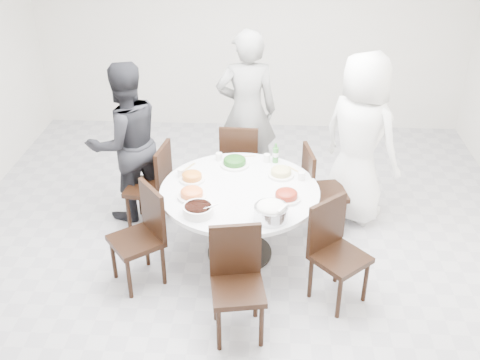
# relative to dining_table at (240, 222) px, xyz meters

# --- Properties ---
(floor) EXTENTS (6.00, 6.00, 0.01)m
(floor) POSITION_rel_dining_table_xyz_m (-0.02, 0.15, -0.38)
(floor) COLOR #B4B3B8
(floor) RESTS_ON ground
(wall_back) EXTENTS (6.00, 0.01, 2.80)m
(wall_back) POSITION_rel_dining_table_xyz_m (-0.02, 3.15, 1.02)
(wall_back) COLOR white
(wall_back) RESTS_ON ground
(dining_table) EXTENTS (1.50, 1.50, 0.75)m
(dining_table) POSITION_rel_dining_table_xyz_m (0.00, 0.00, 0.00)
(dining_table) COLOR white
(dining_table) RESTS_ON floor
(chair_ne) EXTENTS (0.49, 0.49, 0.95)m
(chair_ne) POSITION_rel_dining_table_xyz_m (0.85, 0.49, 0.10)
(chair_ne) COLOR black
(chair_ne) RESTS_ON floor
(chair_n) EXTENTS (0.44, 0.44, 0.95)m
(chair_n) POSITION_rel_dining_table_xyz_m (-0.06, 1.12, 0.10)
(chair_n) COLOR black
(chair_n) RESTS_ON floor
(chair_nw) EXTENTS (0.48, 0.48, 0.95)m
(chair_nw) POSITION_rel_dining_table_xyz_m (-0.99, 0.47, 0.10)
(chair_nw) COLOR black
(chair_nw) RESTS_ON floor
(chair_sw) EXTENTS (0.59, 0.59, 0.95)m
(chair_sw) POSITION_rel_dining_table_xyz_m (-0.91, -0.46, 0.10)
(chair_sw) COLOR black
(chair_sw) RESTS_ON floor
(chair_s) EXTENTS (0.48, 0.48, 0.95)m
(chair_s) POSITION_rel_dining_table_xyz_m (0.05, -1.07, 0.10)
(chair_s) COLOR black
(chair_s) RESTS_ON floor
(chair_se) EXTENTS (0.59, 0.59, 0.95)m
(chair_se) POSITION_rel_dining_table_xyz_m (0.90, -0.61, 0.10)
(chair_se) COLOR black
(chair_se) RESTS_ON floor
(diner_right) EXTENTS (1.06, 1.04, 1.84)m
(diner_right) POSITION_rel_dining_table_xyz_m (1.20, 0.79, 0.55)
(diner_right) COLOR white
(diner_right) RESTS_ON floor
(diner_middle) EXTENTS (0.74, 0.54, 1.89)m
(diner_middle) POSITION_rel_dining_table_xyz_m (0.00, 1.39, 0.57)
(diner_middle) COLOR black
(diner_middle) RESTS_ON floor
(diner_left) EXTENTS (1.07, 1.03, 1.74)m
(diner_left) POSITION_rel_dining_table_xyz_m (-1.23, 0.69, 0.49)
(diner_left) COLOR black
(diner_left) RESTS_ON floor
(dish_greens) EXTENTS (0.29, 0.29, 0.08)m
(dish_greens) POSITION_rel_dining_table_xyz_m (-0.08, 0.46, 0.41)
(dish_greens) COLOR white
(dish_greens) RESTS_ON dining_table
(dish_pale) EXTENTS (0.26, 0.26, 0.07)m
(dish_pale) POSITION_rel_dining_table_xyz_m (0.39, 0.27, 0.41)
(dish_pale) COLOR white
(dish_pale) RESTS_ON dining_table
(dish_orange) EXTENTS (0.24, 0.24, 0.07)m
(dish_orange) POSITION_rel_dining_table_xyz_m (-0.47, 0.14, 0.41)
(dish_orange) COLOR white
(dish_orange) RESTS_ON dining_table
(dish_redbrown) EXTENTS (0.26, 0.26, 0.07)m
(dish_redbrown) POSITION_rel_dining_table_xyz_m (0.43, -0.16, 0.41)
(dish_redbrown) COLOR white
(dish_redbrown) RESTS_ON dining_table
(dish_tofu) EXTENTS (0.27, 0.27, 0.07)m
(dish_tofu) POSITION_rel_dining_table_xyz_m (-0.43, -0.17, 0.41)
(dish_tofu) COLOR white
(dish_tofu) RESTS_ON dining_table
(rice_bowl) EXTENTS (0.30, 0.30, 0.13)m
(rice_bowl) POSITION_rel_dining_table_xyz_m (0.30, -0.49, 0.44)
(rice_bowl) COLOR silver
(rice_bowl) RESTS_ON dining_table
(soup_bowl) EXTENTS (0.27, 0.27, 0.08)m
(soup_bowl) POSITION_rel_dining_table_xyz_m (-0.34, -0.44, 0.42)
(soup_bowl) COLOR white
(soup_bowl) RESTS_ON dining_table
(beverage_bottle) EXTENTS (0.06, 0.06, 0.21)m
(beverage_bottle) POSITION_rel_dining_table_xyz_m (0.33, 0.56, 0.48)
(beverage_bottle) COLOR #327A30
(beverage_bottle) RESTS_ON dining_table
(tea_cups) EXTENTS (0.07, 0.07, 0.08)m
(tea_cups) POSITION_rel_dining_table_xyz_m (0.00, 0.63, 0.42)
(tea_cups) COLOR white
(tea_cups) RESTS_ON dining_table
(chopsticks) EXTENTS (0.24, 0.04, 0.01)m
(chopsticks) POSITION_rel_dining_table_xyz_m (0.02, 0.63, 0.38)
(chopsticks) COLOR tan
(chopsticks) RESTS_ON dining_table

